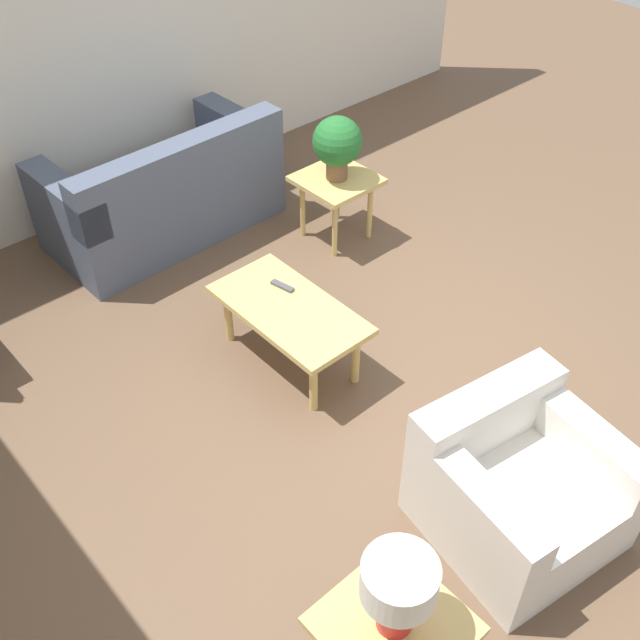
{
  "coord_description": "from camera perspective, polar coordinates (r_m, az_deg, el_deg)",
  "views": [
    {
      "loc": [
        -2.04,
        2.68,
        3.32
      ],
      "look_at": [
        0.31,
        0.57,
        0.55
      ],
      "focal_mm": 42.0,
      "sensor_mm": 36.0,
      "label": 1
    }
  ],
  "objects": [
    {
      "name": "sofa",
      "position": [
        5.81,
        -11.69,
        9.35
      ],
      "size": [
        0.91,
        1.73,
        0.87
      ],
      "rotation": [
        0.0,
        0.0,
        1.59
      ],
      "color": "#4C566B",
      "rests_on": "ground_plane"
    },
    {
      "name": "wall_right",
      "position": [
        6.09,
        -14.4,
        21.17
      ],
      "size": [
        0.12,
        7.2,
        2.7
      ],
      "color": "silver",
      "rests_on": "ground_plane"
    },
    {
      "name": "armchair",
      "position": [
        3.88,
        14.7,
        -12.07
      ],
      "size": [
        0.96,
        0.97,
        0.71
      ],
      "rotation": [
        0.0,
        0.0,
        -1.73
      ],
      "color": "silver",
      "rests_on": "ground_plane"
    },
    {
      "name": "table_lamp",
      "position": [
        2.92,
        6.0,
        -19.61
      ],
      "size": [
        0.29,
        0.29,
        0.4
      ],
      "color": "red",
      "rests_on": "side_table_lamp"
    },
    {
      "name": "potted_plant",
      "position": [
        5.42,
        1.32,
        13.31
      ],
      "size": [
        0.35,
        0.35,
        0.47
      ],
      "color": "brown",
      "rests_on": "side_table_plant"
    },
    {
      "name": "remote_control",
      "position": [
        4.62,
        -2.89,
        2.61
      ],
      "size": [
        0.16,
        0.07,
        0.02
      ],
      "color": "#4C4C51",
      "rests_on": "coffee_table"
    },
    {
      "name": "coffee_table",
      "position": [
        4.51,
        -2.36,
        0.46
      ],
      "size": [
        1.0,
        0.52,
        0.43
      ],
      "color": "tan",
      "rests_on": "ground_plane"
    },
    {
      "name": "side_table_lamp",
      "position": [
        3.23,
        5.54,
        -22.6
      ],
      "size": [
        0.53,
        0.53,
        0.51
      ],
      "color": "tan",
      "rests_on": "ground_plane"
    },
    {
      "name": "ground_plane",
      "position": [
        4.73,
        7.7,
        -3.84
      ],
      "size": [
        14.0,
        14.0,
        0.0
      ],
      "primitive_type": "plane",
      "color": "brown"
    },
    {
      "name": "side_table_plant",
      "position": [
        5.59,
        1.26,
        10.11
      ],
      "size": [
        0.53,
        0.53,
        0.51
      ],
      "color": "tan",
      "rests_on": "ground_plane"
    }
  ]
}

